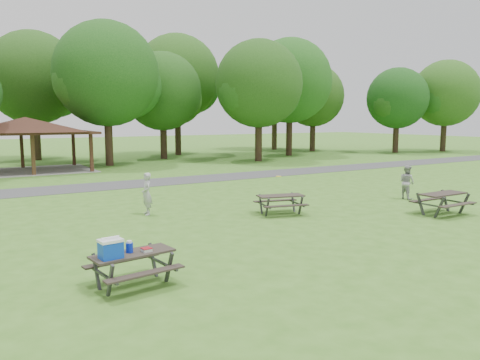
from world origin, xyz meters
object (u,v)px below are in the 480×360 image
Objects in this scene: picnic_table_middle at (281,200)px; frisbee_thrower at (147,194)px; picnic_table_near at (126,256)px; frisbee_catcher at (407,182)px.

picnic_table_middle is 5.14m from frisbee_thrower.
picnic_table_middle is at bearing 31.18° from picnic_table_near.
picnic_table_near is at bearing -148.82° from picnic_table_middle.
frisbee_thrower reaches higher than picnic_table_near.
picnic_table_near reaches higher than picnic_table_middle.
frisbee_catcher reaches higher than picnic_table_near.
frisbee_thrower reaches higher than picnic_table_middle.
picnic_table_middle is at bearing 92.78° from frisbee_catcher.
picnic_table_near is 1.20× the size of frisbee_thrower.
frisbee_catcher is at bearing 81.31° from frisbee_thrower.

